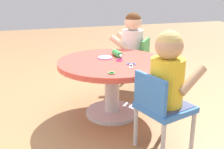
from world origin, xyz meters
The scene contains 11 objects.
ground_plane centered at (0.00, 0.00, 0.00)m, with size 10.00×10.00×0.00m, color #9E7247.
craft_table centered at (0.00, 0.00, 0.35)m, with size 0.87×0.87×0.47m.
child_chair_left centered at (-0.60, -0.14, 0.31)m, with size 0.37×0.37×0.54m.
seated_child_left centered at (-0.59, -0.17, 0.53)m, with size 0.35×0.41×0.51m.
child_chair_right centered at (0.47, -0.40, 0.31)m, with size 0.42×0.42×0.54m.
seated_child_right centered at (0.49, -0.37, 0.53)m, with size 0.42×0.44×0.51m.
rolling_pin centered at (0.12, -0.08, 0.49)m, with size 0.23×0.05×0.05m.
craft_scissors centered at (-0.17, -0.10, 0.47)m, with size 0.14×0.10×0.01m.
playdough_blob_0 centered at (0.09, 0.03, 0.47)m, with size 0.12×0.12×0.01m, color #CC99E5.
cookie_cutter_0 centered at (-0.32, 0.10, 0.47)m, with size 0.05×0.05×0.01m, color #4CB259.
cookie_cutter_1 centered at (-0.02, -0.06, 0.47)m, with size 0.06×0.06×0.01m, color #D83FA5.
Camera 1 is at (-2.00, 0.63, 1.04)m, focal length 43.72 mm.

